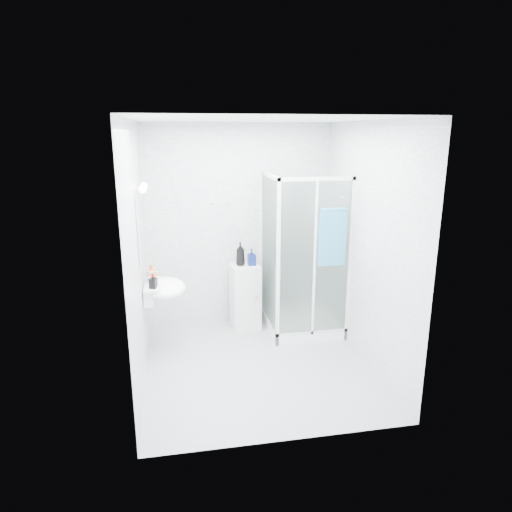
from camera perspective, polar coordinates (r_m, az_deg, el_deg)
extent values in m
cube|color=white|center=(4.68, 0.18, 0.63)|extent=(2.40, 2.60, 2.60)
cube|color=#9EA1A3|center=(5.17, 0.17, -13.42)|extent=(2.40, 2.60, 0.01)
cube|color=white|center=(4.53, 0.19, 16.70)|extent=(2.40, 2.60, 0.01)
cube|color=white|center=(6.04, 5.73, -8.45)|extent=(0.90, 0.90, 0.12)
cube|color=silver|center=(5.45, 1.86, 9.96)|extent=(0.04, 0.90, 0.04)
cube|color=silver|center=(5.15, 7.64, 9.52)|extent=(0.90, 0.04, 0.04)
cube|color=silver|center=(5.23, 2.77, -1.25)|extent=(0.04, 0.04, 2.00)
cube|color=white|center=(5.62, 1.68, 0.37)|extent=(0.02, 0.82, 1.84)
cube|color=white|center=(5.32, 7.32, -0.61)|extent=(0.82, 0.02, 1.84)
cube|color=silver|center=(5.33, 7.29, -0.59)|extent=(0.03, 0.04, 1.84)
cylinder|color=silver|center=(6.02, 5.03, 4.35)|extent=(0.02, 0.02, 1.00)
cylinder|color=silver|center=(5.92, 5.21, 8.77)|extent=(0.09, 0.05, 0.09)
cylinder|color=silver|center=(6.12, 5.34, 1.66)|extent=(0.12, 0.04, 0.12)
cylinder|color=silver|center=(5.23, 10.64, 7.28)|extent=(0.03, 0.05, 0.03)
cube|color=white|center=(5.21, -13.23, -4.59)|extent=(0.10, 0.40, 0.18)
ellipsoid|color=white|center=(5.19, -11.27, -3.98)|extent=(0.46, 0.56, 0.20)
cube|color=white|center=(5.18, -12.63, -3.52)|extent=(0.16, 0.50, 0.02)
cylinder|color=silver|center=(5.15, -13.35, -2.71)|extent=(0.04, 0.04, 0.16)
cylinder|color=silver|center=(5.13, -12.83, -1.99)|extent=(0.12, 0.02, 0.02)
cube|color=white|center=(5.01, -14.26, 3.48)|extent=(0.02, 0.60, 0.70)
cylinder|color=silver|center=(4.79, -14.52, 8.03)|extent=(0.05, 0.04, 0.04)
sphere|color=white|center=(4.79, -14.03, 8.05)|extent=(0.08, 0.08, 0.08)
cylinder|color=silver|center=(5.11, -14.29, 8.46)|extent=(0.05, 0.04, 0.04)
sphere|color=white|center=(5.10, -13.84, 8.49)|extent=(0.08, 0.08, 0.08)
cylinder|color=silver|center=(5.81, -5.58, 6.65)|extent=(0.02, 0.04, 0.02)
sphere|color=silver|center=(5.79, -5.55, 6.61)|extent=(0.03, 0.03, 0.03)
cylinder|color=silver|center=(5.83, -3.60, 6.72)|extent=(0.02, 0.04, 0.02)
sphere|color=silver|center=(5.81, -3.57, 6.68)|extent=(0.03, 0.03, 0.03)
cube|color=silver|center=(5.93, -1.36, -5.08)|extent=(0.38, 0.38, 0.85)
cube|color=silver|center=(5.77, -1.09, -5.66)|extent=(0.31, 0.04, 0.72)
sphere|color=orange|center=(5.76, 0.03, -5.25)|extent=(0.03, 0.03, 0.03)
cube|color=teal|center=(5.27, 9.49, 2.25)|extent=(0.31, 0.04, 0.65)
cylinder|color=teal|center=(5.20, 9.65, 5.72)|extent=(0.31, 0.05, 0.05)
imported|color=black|center=(5.75, -1.97, 0.27)|extent=(0.15, 0.15, 0.30)
imported|color=#0D1953|center=(5.76, -0.55, -0.15)|extent=(0.10, 0.10, 0.21)
imported|color=#DC4719|center=(5.30, -12.96, -1.98)|extent=(0.14, 0.14, 0.17)
imported|color=black|center=(5.00, -12.73, -3.07)|extent=(0.10, 0.10, 0.16)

